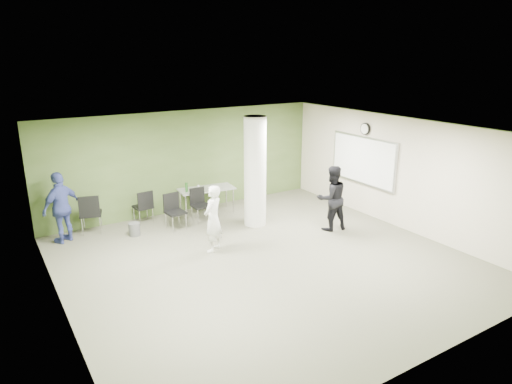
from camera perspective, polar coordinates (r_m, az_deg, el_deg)
floor at (r=9.85m, az=1.11°, el=-8.64°), size 8.00×8.00×0.00m
ceiling at (r=9.01m, az=1.21°, el=7.65°), size 8.00×8.00×0.00m
wall_back at (r=12.75m, az=-8.73°, el=3.80°), size 8.00×2.80×0.02m
wall_left at (r=8.01m, az=-23.69°, el=-5.41°), size 0.02×8.00×2.80m
wall_right_cream at (r=11.92m, az=17.50°, el=2.28°), size 0.02×8.00×2.80m
column at (r=11.47m, az=-0.11°, el=2.53°), size 0.56×0.56×2.80m
whiteboard at (r=12.63m, az=13.21°, el=3.88°), size 0.05×2.30×1.30m
wall_clock at (r=12.47m, az=13.48°, el=7.69°), size 0.06×0.32×0.32m
folding_table at (r=12.56m, az=-6.29°, el=0.24°), size 1.57×0.83×0.97m
wastebasket at (r=11.51m, az=-14.96°, el=-4.51°), size 0.28×0.28×0.32m
chair_back_left at (r=11.78m, az=-20.02°, el=-2.26°), size 0.62×0.62×1.00m
chair_back_right at (r=12.12m, az=-13.84°, el=-1.53°), size 0.48×0.48×0.89m
chair_table_left at (r=11.64m, az=-10.25°, el=-2.03°), size 0.49×0.49×0.90m
chair_table_right at (r=12.08m, az=-7.11°, el=-1.26°), size 0.45×0.45×0.88m
woman_white at (r=10.11m, az=-5.39°, el=-3.35°), size 0.66×0.61×1.52m
man_black at (r=11.44m, az=9.44°, el=-0.76°), size 0.90×0.76×1.64m
man_blue at (r=11.45m, az=-23.13°, el=-1.79°), size 1.07×0.83×1.69m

